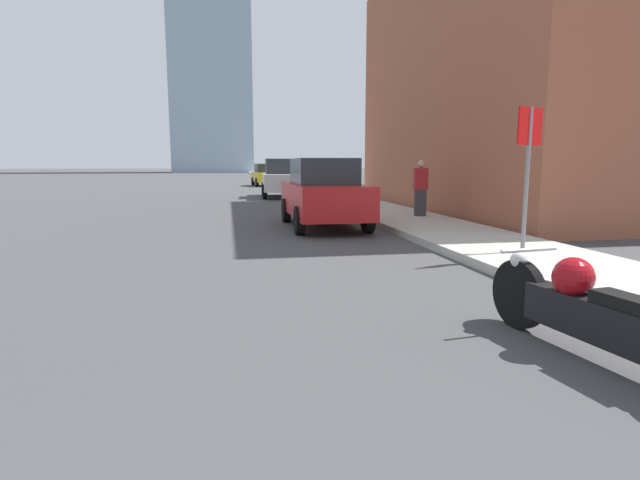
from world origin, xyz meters
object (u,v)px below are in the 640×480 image
Objects in this scene: parked_car_red at (323,193)px; parked_car_yellow at (266,175)px; motorcycle at (594,312)px; stop_sign at (528,155)px; pedestrian at (421,188)px; parked_car_white at (282,178)px.

parked_car_red is 24.92m from parked_car_yellow.
parked_car_red is at bearing 85.60° from motorcycle.
stop_sign is 1.51× the size of pedestrian.
parked_car_white is at bearing 83.17° from motorcycle.
parked_car_yellow is 1.73× the size of stop_sign.
motorcycle is 1.07× the size of stop_sign.
parked_car_yellow is 24.19m from pedestrian.
stop_sign reaches higher than parked_car_yellow.
motorcycle is at bearing -86.41° from parked_car_white.
parked_car_white is 12.99m from parked_car_yellow.
stop_sign is (2.44, -4.98, 0.88)m from parked_car_red.
stop_sign reaches higher than parked_car_red.
motorcycle is 20.95m from parked_car_white.
parked_car_red is 5.61m from stop_sign.
parked_car_red is 1.79× the size of stop_sign.
stop_sign is at bearing -89.91° from parked_car_yellow.
parked_car_yellow is at bearing 96.13° from pedestrian.
motorcycle is at bearing -86.83° from parked_car_red.
motorcycle is at bearing -103.81° from pedestrian.
parked_car_white is at bearing 103.91° from pedestrian.
parked_car_yellow is at bearing 93.98° from stop_sign.
parked_car_white reaches higher than parked_car_yellow.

